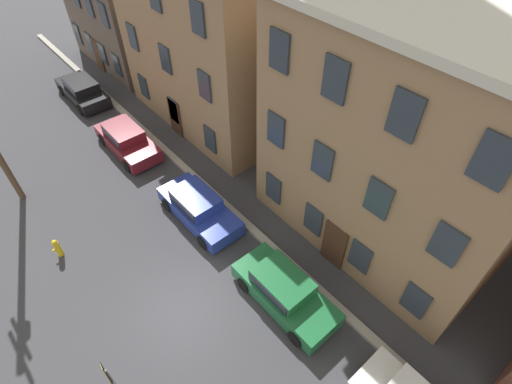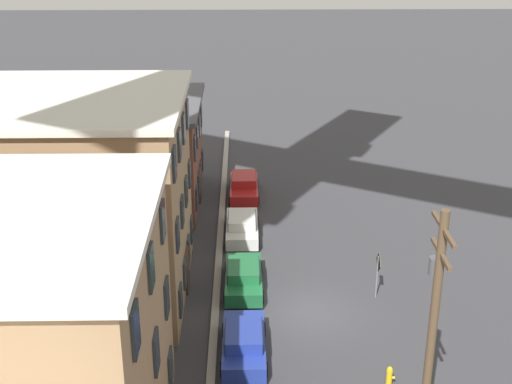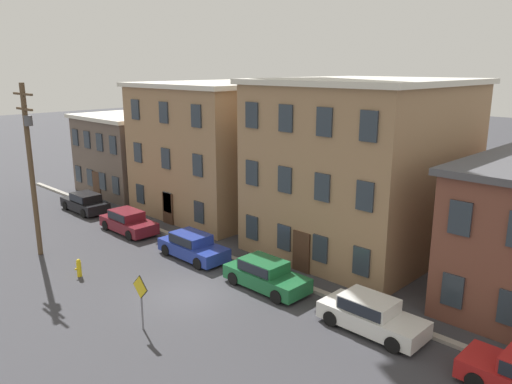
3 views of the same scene
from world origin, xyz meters
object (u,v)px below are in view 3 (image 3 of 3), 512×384
Objects in this scene: car_maroon at (128,221)px; car_black at (85,202)px; car_blue at (193,245)px; fire_hydrant at (79,268)px; car_white at (371,314)px; caution_sign at (141,294)px; car_green at (265,274)px; utility_pole at (31,162)px.

car_black is at bearing 177.34° from car_maroon.
fire_hydrant is at bearing -110.43° from car_blue.
car_white is at bearing 0.44° from car_blue.
fire_hydrant is at bearing -51.58° from car_maroon.
car_maroon is at bearing -179.41° from car_white.
caution_sign is at bearing -135.90° from car_white.
car_green is (5.68, 0.01, 0.00)m from car_blue.
car_black is 12.42m from fire_hydrant.
caution_sign is 0.25× the size of utility_pole.
car_white is 9.46m from caution_sign.
utility_pole reaches higher than car_blue.
car_maroon is 18.22m from car_white.
car_maroon is 0.45× the size of utility_pole.
caution_sign is (-0.88, -6.48, 0.87)m from car_green.
car_black is at bearing 136.24° from utility_pole.
utility_pole is at bearing -154.72° from car_green.
car_black is 9.94m from utility_pole.
car_black and car_white have the same top height.
utility_pole reaches higher than car_maroon.
car_blue is 1.00× the size of car_green.
utility_pole is 10.16× the size of fire_hydrant.
fire_hydrant is (10.89, -5.96, -0.27)m from car_black.
car_blue is 1.00× the size of car_white.
caution_sign reaches higher than car_blue.
car_blue is (6.64, 0.10, 0.00)m from car_maroon.
fire_hydrant is (4.49, -5.67, -0.27)m from car_maroon.
car_white is at bearing 23.11° from fire_hydrant.
car_black is at bearing 151.30° from fire_hydrant.
car_maroon is at bearing -179.13° from car_blue.
car_maroon and car_green have the same top height.
utility_pole is (-18.30, -5.94, 4.72)m from car_white.
car_white reaches higher than fire_hydrant.
caution_sign is (17.85, -6.67, 0.87)m from car_black.
fire_hydrant is at bearing 174.23° from caution_sign.
car_maroon is at bearing 150.91° from caution_sign.
car_black is 18.72m from car_green.
car_maroon is 1.00× the size of car_white.
utility_pole reaches higher than car_green.
car_white is 0.45× the size of utility_pole.
car_green is at bearing 82.29° from caution_sign.
car_black is 24.61m from car_white.
utility_pole is at bearing 176.93° from caution_sign.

